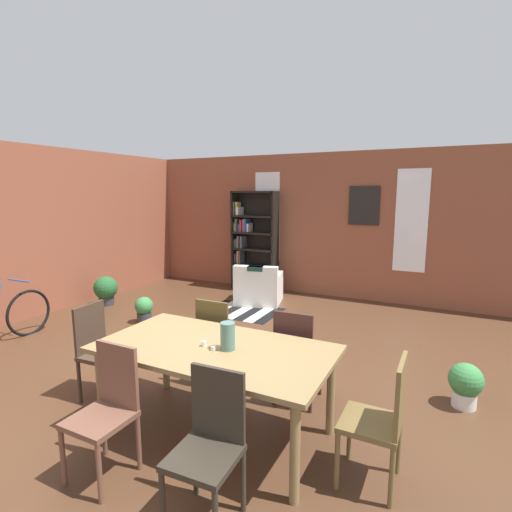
{
  "coord_description": "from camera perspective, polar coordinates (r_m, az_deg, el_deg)",
  "views": [
    {
      "loc": [
        2.02,
        -2.95,
        2.04
      ],
      "look_at": [
        -0.42,
        1.94,
        1.15
      ],
      "focal_mm": 27.16,
      "sensor_mm": 36.0,
      "label": 1
    }
  ],
  "objects": [
    {
      "name": "bookshelf_tall",
      "position": [
        8.17,
        -0.61,
        2.37
      ],
      "size": [
        0.99,
        0.31,
        2.08
      ],
      "color": "black",
      "rests_on": "ground"
    },
    {
      "name": "back_wall_brick",
      "position": [
        7.75,
        11.43,
        4.41
      ],
      "size": [
        9.06,
        0.12,
        2.81
      ],
      "primitive_type": "cube",
      "color": "brown",
      "rests_on": "ground"
    },
    {
      "name": "dining_table",
      "position": [
        3.36,
        -6.13,
        -14.33
      ],
      "size": [
        1.97,
        1.04,
        0.78
      ],
      "color": "olive",
      "rests_on": "ground"
    },
    {
      "name": "window_pane_0",
      "position": [
        8.16,
        1.69,
        5.82
      ],
      "size": [
        0.55,
        0.02,
        1.83
      ],
      "primitive_type": "cube",
      "color": "white"
    },
    {
      "name": "window_pane_1",
      "position": [
        7.43,
        21.9,
        4.81
      ],
      "size": [
        0.55,
        0.02,
        1.83
      ],
      "primitive_type": "cube",
      "color": "white"
    },
    {
      "name": "ground_plane",
      "position": [
        4.12,
        -7.3,
        -20.52
      ],
      "size": [
        11.57,
        11.57,
        0.0
      ],
      "primitive_type": "plane",
      "color": "#4B2F1E"
    },
    {
      "name": "dining_chair_near_left",
      "position": [
        3.19,
        -21.05,
        -19.99
      ],
      "size": [
        0.4,
        0.4,
        0.95
      ],
      "color": "brown",
      "rests_on": "ground"
    },
    {
      "name": "dining_chair_head_left",
      "position": [
        4.27,
        -22.04,
        -12.43
      ],
      "size": [
        0.43,
        0.43,
        0.95
      ],
      "color": "#3D2C22",
      "rests_on": "ground"
    },
    {
      "name": "dining_chair_far_left",
      "position": [
        4.23,
        -5.64,
        -11.94
      ],
      "size": [
        0.41,
        0.41,
        0.95
      ],
      "color": "#4D3F1E",
      "rests_on": "ground"
    },
    {
      "name": "striped_rug",
      "position": [
        6.83,
        -2.12,
        -8.07
      ],
      "size": [
        1.29,
        0.96,
        0.01
      ],
      "color": "black",
      "rests_on": "ground"
    },
    {
      "name": "tealight_candle_0",
      "position": [
        3.34,
        -7.69,
        -12.67
      ],
      "size": [
        0.04,
        0.04,
        0.04
      ],
      "primitive_type": "cylinder",
      "color": "silver",
      "rests_on": "dining_table"
    },
    {
      "name": "vase_on_table",
      "position": [
        3.22,
        -4.19,
        -11.67
      ],
      "size": [
        0.12,
        0.12,
        0.23
      ],
      "primitive_type": "cylinder",
      "color": "#4C7266",
      "rests_on": "dining_table"
    },
    {
      "name": "potted_plant_window",
      "position": [
        4.39,
        28.47,
        -16.16
      ],
      "size": [
        0.31,
        0.31,
        0.43
      ],
      "color": "silver",
      "rests_on": "ground"
    },
    {
      "name": "framed_picture",
      "position": [
        7.53,
        15.62,
        7.17
      ],
      "size": [
        0.56,
        0.03,
        0.72
      ],
      "primitive_type": "cube",
      "color": "black"
    },
    {
      "name": "dining_chair_far_right",
      "position": [
        3.86,
        5.93,
        -14.08
      ],
      "size": [
        0.42,
        0.42,
        0.95
      ],
      "color": "#3D201E",
      "rests_on": "ground"
    },
    {
      "name": "potted_plant_corner",
      "position": [
        7.64,
        -21.25,
        -4.61
      ],
      "size": [
        0.42,
        0.42,
        0.53
      ],
      "color": "#333338",
      "rests_on": "ground"
    },
    {
      "name": "dining_chair_near_right",
      "position": [
        2.69,
        -6.85,
        -25.45
      ],
      "size": [
        0.42,
        0.42,
        0.95
      ],
      "color": "#2E271E",
      "rests_on": "ground"
    },
    {
      "name": "armchair_white",
      "position": [
        7.25,
        0.39,
        -4.78
      ],
      "size": [
        0.98,
        0.98,
        0.75
      ],
      "color": "silver",
      "rests_on": "ground"
    },
    {
      "name": "tealight_candle_1",
      "position": [
        3.25,
        -6.29,
        -13.35
      ],
      "size": [
        0.04,
        0.04,
        0.03
      ],
      "primitive_type": "cylinder",
      "color": "silver",
      "rests_on": "dining_table"
    },
    {
      "name": "dining_chair_head_right",
      "position": [
        3.02,
        18.01,
        -21.68
      ],
      "size": [
        0.4,
        0.4,
        0.95
      ],
      "color": "brown",
      "rests_on": "ground"
    },
    {
      "name": "potted_plant_by_shelf",
      "position": [
        6.44,
        -16.17,
        -7.5
      ],
      "size": [
        0.28,
        0.28,
        0.42
      ],
      "color": "#333338",
      "rests_on": "ground"
    }
  ]
}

